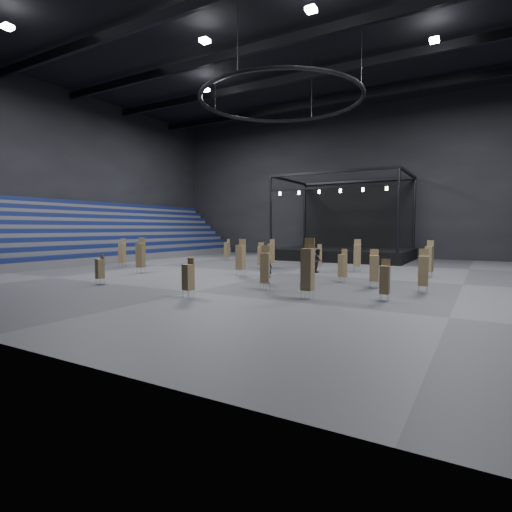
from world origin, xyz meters
The scene contains 31 objects.
floor centered at (0.00, 0.00, 0.00)m, with size 50.00×50.00×0.00m, color #414144.
ceiling centered at (0.00, 0.00, 18.00)m, with size 50.00×42.00×0.20m, color black.
wall_back centered at (0.00, 21.00, 9.00)m, with size 50.00×0.20×18.00m, color black.
wall_left centered at (-25.00, 0.00, 9.00)m, with size 0.20×42.00×18.00m, color black.
bleachers_left centered at (-22.94, 0.00, 1.73)m, with size 7.20×40.00×6.40m.
stage centered at (0.00, 16.24, 1.45)m, with size 14.00×10.00×9.20m.
truss_ring centered at (0.00, 0.00, 13.00)m, with size 12.30×12.30×5.15m.
roof_girders centered at (0.00, 0.00, 17.20)m, with size 49.00×30.35×0.70m.
floodlights centered at (0.00, -4.00, 16.60)m, with size 28.60×16.60×0.25m.
flight_case_left centered at (-1.63, 10.11, 0.37)m, with size 1.11×0.56×0.74m, color black.
flight_case_mid centered at (-1.03, 8.45, 0.44)m, with size 1.32×0.66×0.88m, color black.
flight_case_right centered at (5.19, 10.40, 0.40)m, with size 1.21×0.61×0.81m, color black.
chair_stack_0 centered at (5.82, -2.83, 1.11)m, with size 0.53×0.53×2.14m.
chair_stack_1 centered at (10.82, -4.83, 1.24)m, with size 0.55×0.55×2.36m.
chair_stack_2 centered at (3.02, -7.96, 1.28)m, with size 0.62×0.62×2.48m.
chair_stack_3 centered at (-6.89, -10.99, 0.98)m, with size 0.50×0.50×1.83m.
chair_stack_4 centered at (10.22, 2.81, 1.33)m, with size 0.56×0.56×2.60m.
chair_stack_5 centered at (-14.00, -2.95, 1.31)m, with size 0.57×0.57×2.54m.
chair_stack_6 centered at (-10.34, 8.01, 1.19)m, with size 0.60×0.60×2.28m.
chair_stack_7 centered at (-9.22, -5.39, 1.42)m, with size 0.67×0.67×2.74m.
chair_stack_8 centered at (-2.57, 3.39, 1.28)m, with size 0.48×0.48×2.49m.
chair_stack_9 centered at (0.90, -11.99, 1.05)m, with size 0.52×0.52×1.96m.
chair_stack_10 centered at (-1.69, -2.98, 1.39)m, with size 0.56×0.56×2.66m.
chair_stack_11 centered at (1.91, 2.96, 1.14)m, with size 0.62×0.62×2.15m.
chair_stack_12 centered at (-2.66, 1.70, 1.19)m, with size 0.64×0.64×2.25m.
chair_stack_13 centered at (9.55, -8.12, 1.05)m, with size 0.44×0.44×1.99m.
chair_stack_14 centered at (4.89, 3.73, 1.35)m, with size 0.64×0.64×2.58m.
chair_stack_15 centered at (6.21, -9.47, 1.51)m, with size 0.53×0.53×2.97m.
chair_stack_16 centered at (8.15, -4.34, 1.19)m, with size 0.62×0.62×2.25m.
man_center centered at (1.82, -5.59, 1.01)m, with size 0.74×0.48×2.02m, color black.
crew_member centered at (2.38, 1.80, 0.93)m, with size 0.90×0.70×1.85m, color black.
Camera 1 is at (13.62, -27.31, 3.44)m, focal length 28.00 mm.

